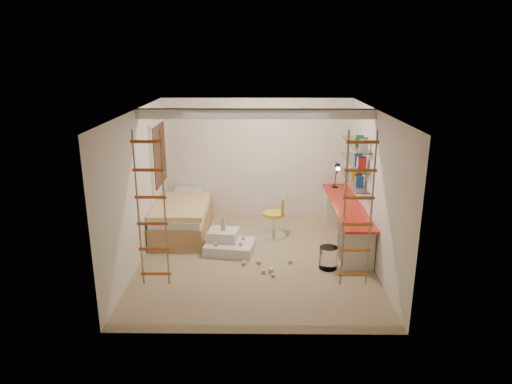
{
  "coord_description": "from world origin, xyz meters",
  "views": [
    {
      "loc": [
        0.08,
        -7.37,
        3.49
      ],
      "look_at": [
        0.0,
        0.3,
        1.15
      ],
      "focal_mm": 32.0,
      "sensor_mm": 36.0,
      "label": 1
    }
  ],
  "objects_px": {
    "swivel_chair": "(275,222)",
    "play_platform": "(228,243)",
    "desk": "(346,221)",
    "bed": "(183,217)"
  },
  "relations": [
    {
      "from": "bed",
      "to": "swivel_chair",
      "type": "distance_m",
      "value": 1.86
    },
    {
      "from": "desk",
      "to": "swivel_chair",
      "type": "height_order",
      "value": "swivel_chair"
    },
    {
      "from": "desk",
      "to": "bed",
      "type": "xyz_separation_m",
      "value": [
        -3.2,
        0.36,
        -0.07
      ]
    },
    {
      "from": "bed",
      "to": "play_platform",
      "type": "height_order",
      "value": "bed"
    },
    {
      "from": "swivel_chair",
      "to": "play_platform",
      "type": "height_order",
      "value": "swivel_chair"
    },
    {
      "from": "desk",
      "to": "play_platform",
      "type": "relative_size",
      "value": 2.94
    },
    {
      "from": "bed",
      "to": "swivel_chair",
      "type": "relative_size",
      "value": 2.43
    },
    {
      "from": "desk",
      "to": "play_platform",
      "type": "height_order",
      "value": "desk"
    },
    {
      "from": "swivel_chair",
      "to": "play_platform",
      "type": "xyz_separation_m",
      "value": [
        -0.88,
        -0.69,
        -0.15
      ]
    },
    {
      "from": "desk",
      "to": "bed",
      "type": "bearing_deg",
      "value": 173.51
    }
  ]
}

